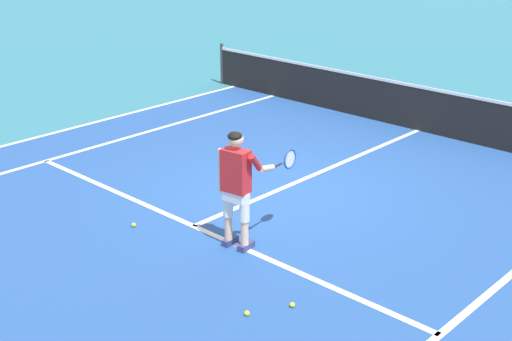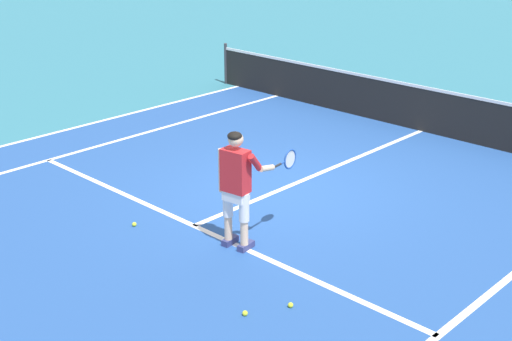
{
  "view_description": "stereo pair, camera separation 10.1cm",
  "coord_description": "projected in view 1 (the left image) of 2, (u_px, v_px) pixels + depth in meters",
  "views": [
    {
      "loc": [
        7.17,
        -8.18,
        4.58
      ],
      "look_at": [
        0.95,
        -1.53,
        1.05
      ],
      "focal_mm": 49.21,
      "sensor_mm": 36.0,
      "label": 1
    },
    {
      "loc": [
        7.25,
        -8.11,
        4.58
      ],
      "look_at": [
        0.95,
        -1.53,
        1.05
      ],
      "focal_mm": 49.21,
      "sensor_mm": 36.0,
      "label": 2
    }
  ],
  "objects": [
    {
      "name": "tennis_ball_by_baseline",
      "position": [
        134.0,
        225.0,
        10.48
      ],
      "size": [
        0.07,
        0.07,
        0.07
      ],
      "primitive_type": "sphere",
      "color": "#CCE02D",
      "rests_on": "ground"
    },
    {
      "name": "tennis_ball_near_feet",
      "position": [
        247.0,
        313.0,
        8.24
      ],
      "size": [
        0.07,
        0.07,
        0.07
      ],
      "primitive_type": "sphere",
      "color": "#CCE02D",
      "rests_on": "ground"
    },
    {
      "name": "line_singles_right",
      "position": [
        487.0,
        295.0,
        8.68
      ],
      "size": [
        0.1,
        10.46,
        0.01
      ],
      "primitive_type": "cube",
      "color": "white",
      "rests_on": "ground"
    },
    {
      "name": "line_service",
      "position": [
        194.0,
        226.0,
        10.51
      ],
      "size": [
        8.23,
        0.1,
        0.01
      ],
      "primitive_type": "cube",
      "color": "white",
      "rests_on": "ground"
    },
    {
      "name": "line_doubles_left",
      "position": [
        60.0,
        131.0,
        14.8
      ],
      "size": [
        0.1,
        10.46,
        0.01
      ],
      "primitive_type": "cube",
      "color": "white",
      "rests_on": "ground"
    },
    {
      "name": "ground_plane",
      "position": [
        277.0,
        191.0,
        11.79
      ],
      "size": [
        80.0,
        80.0,
        0.0
      ],
      "primitive_type": "plane",
      "color": "teal"
    },
    {
      "name": "line_singles_left",
      "position": [
        98.0,
        146.0,
        13.93
      ],
      "size": [
        0.1,
        10.46,
        0.01
      ],
      "primitive_type": "cube",
      "color": "white",
      "rests_on": "ground"
    },
    {
      "name": "line_centre_service",
      "position": [
        325.0,
        170.0,
        12.69
      ],
      "size": [
        0.1,
        6.4,
        0.01
      ],
      "primitive_type": "cube",
      "color": "white",
      "rests_on": "ground"
    },
    {
      "name": "tennis_net",
      "position": [
        420.0,
        108.0,
        14.69
      ],
      "size": [
        11.96,
        0.08,
        1.07
      ],
      "color": "#333338",
      "rests_on": "ground"
    },
    {
      "name": "court_inner_surface",
      "position": [
        248.0,
        203.0,
        11.31
      ],
      "size": [
        10.98,
        10.86,
        0.0
      ],
      "primitive_type": "cube",
      "color": "#234C93",
      "rests_on": "ground"
    },
    {
      "name": "tennis_player",
      "position": [
        238.0,
        182.0,
        9.53
      ],
      "size": [
        0.6,
        1.17,
        1.71
      ],
      "color": "navy",
      "rests_on": "ground"
    },
    {
      "name": "tennis_ball_mid_court",
      "position": [
        292.0,
        305.0,
        8.41
      ],
      "size": [
        0.07,
        0.07,
        0.07
      ],
      "primitive_type": "sphere",
      "color": "#CCE02D",
      "rests_on": "ground"
    }
  ]
}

